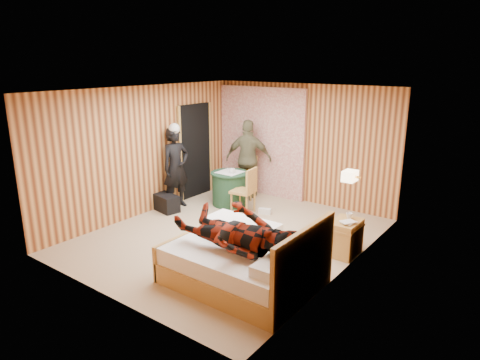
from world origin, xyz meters
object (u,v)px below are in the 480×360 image
Objects in this scene: nightstand at (345,237)px; woman_standing at (176,168)px; wall_lamp at (350,176)px; round_table at (230,188)px; bed at (244,261)px; man_on_bed at (235,223)px; duffel_bag at (166,203)px; chair_far at (247,173)px; chair_near at (247,188)px; man_at_table at (249,159)px.

woman_standing is at bearing 179.04° from nightstand.
round_table is at bearing 163.17° from wall_lamp.
bed is 0.68m from man_on_bed.
duffel_bag is at bearing 155.23° from bed.
chair_near is at bearing -72.30° from chair_far.
wall_lamp is at bearing -16.83° from round_table.
chair_near is (0.64, -0.89, 0.00)m from chair_far.
man_at_table reaches higher than bed.
woman_standing is at bearing 178.06° from wall_lamp.
man_at_table is at bearing -17.93° from woman_standing.
wall_lamp reaches higher than nightstand.
man_on_bed reaches higher than woman_standing.
duffel_bag is at bearing 41.50° from man_at_table.
nightstand is at bearing -44.61° from chair_far.
man_on_bed is (-0.73, -1.86, 0.66)m from nightstand.
duffel_bag is (-0.80, -1.10, -0.19)m from round_table.
man_on_bed is (2.20, -2.70, 0.59)m from round_table.
round_table is 1.37m from duffel_bag.
chair_near is at bearing 122.97° from man_on_bed.
bed reaches higher than nightstand.
chair_near is 0.54× the size of man_at_table.
man_on_bed reaches higher than wall_lamp.
chair_near reaches higher than round_table.
chair_far is 1.56× the size of duffel_bag.
woman_standing is (-3.73, 0.06, 0.55)m from nightstand.
wall_lamp is 3.80m from woman_standing.
round_table reaches higher than nightstand.
round_table is 1.35× the size of duffel_bag.
man_at_table is at bearing 90.00° from round_table.
wall_lamp is at bearing 63.16° from bed.
chair_far is at bearing 153.55° from nightstand.
wall_lamp is at bearing -45.28° from chair_far.
woman_standing reaches higher than duffel_bag.
wall_lamp is 3.46m from chair_far.
man_on_bed is at bearing -74.40° from chair_far.
wall_lamp is at bearing 14.77° from duffel_bag.
duffel_bag is at bearing -67.05° from chair_near.
round_table is at bearing 65.79° from man_at_table.
woman_standing reaches higher than round_table.
bed is 1.17× the size of woman_standing.
woman_standing is (-0.77, -1.41, 0.29)m from chair_far.
chair_near is at bearing 125.19° from bed.
round_table is 0.84m from man_at_table.
woman_standing is (-0.80, -0.77, 0.48)m from round_table.
man_on_bed is (0.02, -0.23, 0.65)m from bed.
bed is at bearing 100.57° from man_at_table.
duffel_bag is 0.74m from woman_standing.
bed is 2.44× the size of round_table.
chair_far is (-3.00, 1.54, -0.76)m from wall_lamp.
round_table is 0.69m from chair_near.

